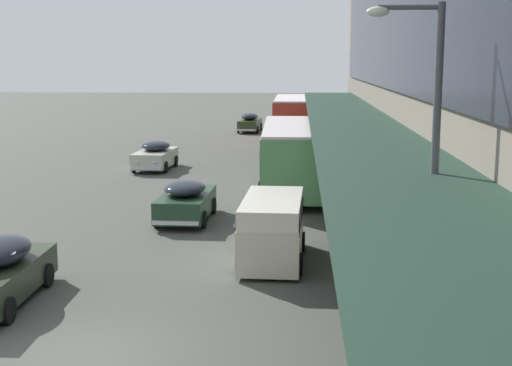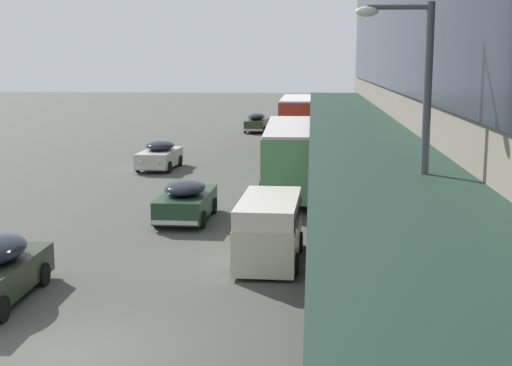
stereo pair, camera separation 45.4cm
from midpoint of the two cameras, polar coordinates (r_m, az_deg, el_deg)
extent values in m
plane|color=#494943|center=(15.55, -13.57, -13.34)|extent=(240.00, 240.00, 0.00)
cube|color=#1C3428|center=(13.89, 11.76, -0.05)|extent=(3.20, 72.00, 0.24)
cube|color=red|center=(55.03, 3.61, 5.29)|extent=(2.58, 10.75, 2.76)
cube|color=black|center=(55.00, 3.61, 5.64)|extent=(2.62, 9.89, 1.21)
cube|color=silver|center=(54.94, 3.63, 6.78)|extent=(2.47, 10.75, 0.12)
cube|color=black|center=(60.36, 3.70, 6.76)|extent=(1.28, 0.06, 0.36)
cylinder|color=black|center=(58.81, 2.40, 4.39)|extent=(0.25, 1.00, 1.00)
cylinder|color=black|center=(58.77, 4.91, 4.36)|extent=(0.25, 1.00, 1.00)
cylinder|color=black|center=(51.86, 2.12, 3.67)|extent=(0.25, 1.00, 1.00)
cylinder|color=black|center=(51.82, 4.96, 3.63)|extent=(0.25, 1.00, 1.00)
cylinder|color=black|center=(54.37, 2.23, 3.95)|extent=(0.25, 1.00, 1.00)
cylinder|color=black|center=(54.33, 4.94, 3.92)|extent=(0.25, 1.00, 1.00)
cube|color=#539C5A|center=(33.14, 3.35, 2.20)|extent=(2.75, 10.66, 2.63)
cube|color=black|center=(33.10, 3.35, 2.74)|extent=(2.77, 9.81, 1.16)
cube|color=silver|center=(32.99, 3.37, 4.55)|extent=(2.65, 10.65, 0.12)
cube|color=black|center=(38.33, 3.33, 4.84)|extent=(1.25, 0.09, 0.36)
cylinder|color=black|center=(36.89, 1.36, 1.16)|extent=(0.27, 1.01, 1.00)
cylinder|color=black|center=(36.90, 5.25, 1.13)|extent=(0.27, 1.01, 1.00)
cylinder|color=black|center=(30.10, 0.96, -0.80)|extent=(0.27, 1.01, 1.00)
cylinder|color=black|center=(30.11, 5.73, -0.85)|extent=(0.27, 1.01, 1.00)
cylinder|color=black|center=(32.55, 1.12, 0.00)|extent=(0.27, 1.01, 1.00)
cylinder|color=black|center=(32.56, 5.54, -0.04)|extent=(0.27, 1.01, 1.00)
cube|color=#203E28|center=(27.28, -5.12, -1.67)|extent=(1.86, 4.11, 0.82)
ellipsoid|color=#1E232D|center=(26.96, -5.22, -0.39)|extent=(1.60, 2.28, 0.54)
cube|color=silver|center=(29.34, -4.34, -1.37)|extent=(1.66, 0.16, 0.14)
cube|color=silver|center=(25.34, -6.01, -3.18)|extent=(1.66, 0.16, 0.14)
sphere|color=silver|center=(29.34, -5.28, -0.76)|extent=(0.18, 0.18, 0.18)
sphere|color=silver|center=(29.17, -3.43, -0.80)|extent=(0.18, 0.18, 0.18)
cylinder|color=black|center=(28.73, -6.35, -1.74)|extent=(0.16, 0.64, 0.64)
cylinder|color=black|center=(28.41, -2.89, -1.82)|extent=(0.16, 0.64, 0.64)
cylinder|color=black|center=(26.33, -7.51, -2.83)|extent=(0.16, 0.64, 0.64)
cylinder|color=black|center=(25.98, -3.74, -2.94)|extent=(0.16, 0.64, 0.64)
cube|color=#27381B|center=(60.97, 0.28, 4.72)|extent=(1.87, 4.56, 0.83)
ellipsoid|color=#1E232D|center=(60.69, 0.26, 5.36)|extent=(1.56, 2.54, 0.61)
cube|color=silver|center=(63.25, 0.55, 4.66)|extent=(1.54, 0.21, 0.14)
cube|color=silver|center=(58.74, 0.00, 4.27)|extent=(1.54, 0.21, 0.14)
sphere|color=silver|center=(63.25, 0.15, 4.95)|extent=(0.18, 0.18, 0.18)
sphere|color=silver|center=(63.14, 0.95, 4.94)|extent=(0.18, 0.18, 0.18)
cylinder|color=black|center=(62.47, -0.29, 4.55)|extent=(0.18, 0.65, 0.64)
cylinder|color=black|center=(62.27, 1.19, 4.53)|extent=(0.18, 0.65, 0.64)
cylinder|color=black|center=(59.74, -0.66, 4.31)|extent=(0.18, 0.65, 0.64)
cylinder|color=black|center=(59.53, 0.88, 4.29)|extent=(0.18, 0.65, 0.64)
cube|color=silver|center=(21.28, -17.33, -6.11)|extent=(1.60, 0.14, 0.14)
cylinder|color=black|center=(17.77, -18.93, -9.53)|extent=(0.15, 0.64, 0.64)
cylinder|color=black|center=(20.20, -15.97, -7.03)|extent=(0.15, 0.64, 0.64)
cube|color=beige|center=(40.23, -7.41, 2.01)|extent=(1.97, 4.11, 0.84)
ellipsoid|color=#1E232D|center=(40.34, -7.36, 2.99)|extent=(1.67, 2.29, 0.56)
cube|color=silver|center=(38.30, -8.18, 1.19)|extent=(1.68, 0.20, 0.14)
cube|color=silver|center=(42.25, -6.70, 2.03)|extent=(1.68, 0.20, 0.14)
sphere|color=silver|center=(38.15, -7.48, 1.66)|extent=(0.18, 0.18, 0.18)
sphere|color=silver|center=(38.41, -8.88, 1.68)|extent=(0.18, 0.18, 0.18)
cylinder|color=black|center=(38.86, -6.60, 1.28)|extent=(0.17, 0.65, 0.64)
cylinder|color=black|center=(39.32, -9.11, 1.32)|extent=(0.17, 0.65, 0.64)
cylinder|color=black|center=(41.26, -5.78, 1.79)|extent=(0.17, 0.65, 0.64)
cylinder|color=black|center=(41.70, -8.14, 1.82)|extent=(0.17, 0.65, 0.64)
cube|color=beige|center=(21.58, 1.67, -4.36)|extent=(1.89, 4.36, 1.29)
cube|color=silver|center=(21.40, 1.68, -2.32)|extent=(1.85, 4.27, 0.83)
cube|color=black|center=(21.42, 1.68, -2.56)|extent=(1.92, 3.93, 0.41)
ellipsoid|color=beige|center=(23.59, 2.08, -2.79)|extent=(1.63, 0.65, 1.11)
cylinder|color=black|center=(22.98, -0.27, -4.61)|extent=(0.18, 0.64, 0.64)
cylinder|color=black|center=(22.85, 4.11, -4.72)|extent=(0.18, 0.64, 0.64)
cylinder|color=black|center=(20.59, -1.06, -6.33)|extent=(0.18, 0.64, 0.64)
cylinder|color=black|center=(20.45, 3.84, -6.47)|extent=(0.18, 0.64, 0.64)
cylinder|color=#232F39|center=(16.72, 14.48, -9.61)|extent=(0.16, 0.16, 0.85)
cylinder|color=#232F39|center=(16.87, 14.54, -9.43)|extent=(0.16, 0.16, 0.85)
cube|color=#232F39|center=(16.55, 14.62, -6.98)|extent=(0.34, 0.45, 0.70)
cylinder|color=#232F39|center=(16.30, 14.54, -7.12)|extent=(0.10, 0.10, 0.63)
cylinder|color=#232F39|center=(16.79, 14.72, -6.62)|extent=(0.10, 0.10, 0.63)
sphere|color=tan|center=(16.43, 14.69, -5.45)|extent=(0.22, 0.22, 0.22)
cylinder|color=black|center=(16.41, 14.71, -5.19)|extent=(0.33, 0.33, 0.02)
cylinder|color=black|center=(16.40, 14.71, -4.98)|extent=(0.21, 0.21, 0.12)
cylinder|color=#4C4C51|center=(14.47, 14.15, -0.04)|extent=(0.16, 0.16, 6.98)
cylinder|color=#4C4C51|center=(14.22, 12.29, 13.59)|extent=(1.20, 0.10, 0.10)
ellipsoid|color=silver|center=(14.15, 9.80, 13.37)|extent=(0.44, 0.28, 0.20)
camera|label=1|loc=(0.23, -89.52, 0.08)|focal=50.00mm
camera|label=2|loc=(0.23, 90.48, -0.08)|focal=50.00mm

